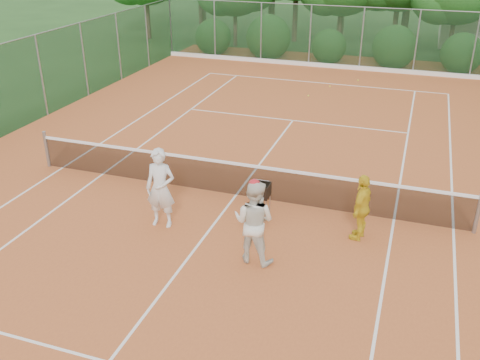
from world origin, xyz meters
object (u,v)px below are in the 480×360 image
player_white (161,188)px  ball_hopper (261,191)px  player_center_grp (254,221)px  player_yellow (362,207)px

player_white → ball_hopper: 2.42m
player_center_grp → player_yellow: bearing=38.9°
ball_hopper → player_center_grp: bearing=-70.8°
player_center_grp → player_white: bearing=164.2°
ball_hopper → player_yellow: bearing=2.6°
player_yellow → ball_hopper: bearing=-82.3°
player_center_grp → ball_hopper: (-0.39, 1.84, -0.23)m
player_white → player_yellow: player_white is taller
player_center_grp → player_yellow: (2.04, 1.64, -0.15)m
player_center_grp → ball_hopper: player_center_grp is taller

